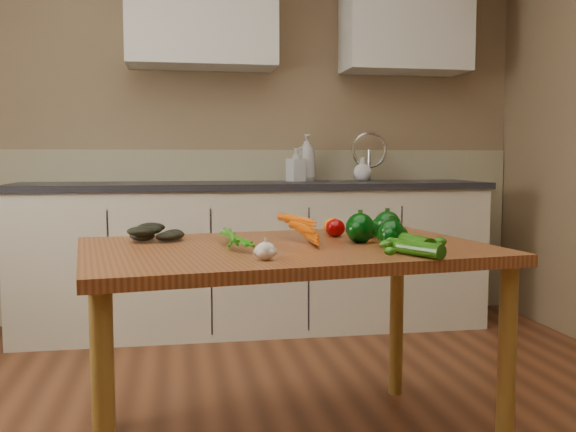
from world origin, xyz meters
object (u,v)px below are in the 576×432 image
at_px(soap_bottle_a, 307,158).
at_px(tomato_a, 335,228).
at_px(tomato_c, 376,228).
at_px(garlic_bulb, 265,251).
at_px(soap_bottle_c, 363,169).
at_px(tomato_b, 333,226).
at_px(soap_bottle_b, 296,165).
at_px(pepper_a, 360,228).
at_px(carrot_bunch, 283,234).
at_px(leafy_greens, 157,227).
at_px(table, 286,269).
at_px(zucchini_a, 414,243).
at_px(pepper_c, 391,234).
at_px(zucchini_b, 414,248).
at_px(pepper_b, 387,225).

xyz_separation_m(soap_bottle_a, tomato_a, (-0.23, -1.66, -0.27)).
bearing_deg(tomato_c, soap_bottle_a, 87.67).
bearing_deg(garlic_bulb, soap_bottle_a, 75.18).
height_order(soap_bottle_c, tomato_b, soap_bottle_c).
xyz_separation_m(soap_bottle_b, pepper_a, (-0.10, -1.78, -0.21)).
bearing_deg(garlic_bulb, carrot_bunch, 72.05).
bearing_deg(leafy_greens, tomato_b, 5.89).
distance_m(table, garlic_bulb, 0.34).
height_order(tomato_a, zucchini_a, tomato_a).
distance_m(garlic_bulb, pepper_c, 0.50).
xyz_separation_m(pepper_a, tomato_b, (-0.04, 0.25, -0.02)).
bearing_deg(tomato_c, table, -153.62).
relative_size(table, pepper_c, 15.81).
bearing_deg(pepper_a, pepper_c, -63.18).
xyz_separation_m(pepper_a, tomato_a, (-0.05, 0.18, -0.02)).
height_order(soap_bottle_c, tomato_a, soap_bottle_c).
distance_m(pepper_c, tomato_c, 0.31).
relative_size(table, soap_bottle_c, 9.81).
bearing_deg(soap_bottle_a, pepper_a, -105.07).
bearing_deg(zucchini_b, soap_bottle_c, 77.74).
xyz_separation_m(soap_bottle_a, pepper_b, (-0.05, -1.76, -0.25)).
relative_size(carrot_bunch, tomato_c, 3.65).
bearing_deg(soap_bottle_a, pepper_c, -102.69).
height_order(soap_bottle_b, soap_bottle_c, soap_bottle_b).
relative_size(carrot_bunch, pepper_b, 2.50).
xyz_separation_m(garlic_bulb, zucchini_b, (0.47, -0.00, -0.00)).
bearing_deg(garlic_bulb, pepper_c, 22.40).
relative_size(garlic_bulb, tomato_c, 0.90).
bearing_deg(zucchini_a, carrot_bunch, 146.79).
distance_m(soap_bottle_a, zucchini_a, 2.10).
relative_size(tomato_a, tomato_c, 1.07).
relative_size(soap_bottle_a, tomato_a, 3.96).
xyz_separation_m(soap_bottle_c, carrot_bunch, (-0.82, -1.77, -0.20)).
distance_m(soap_bottle_c, garlic_bulb, 2.31).
xyz_separation_m(zucchini_a, zucchini_b, (-0.03, -0.09, -0.00)).
bearing_deg(zucchini_b, tomato_b, 101.63).
distance_m(pepper_b, tomato_b, 0.24).
bearing_deg(pepper_b, zucchini_a, -93.50).
height_order(pepper_c, tomato_c, pepper_c).
bearing_deg(pepper_a, tomato_a, 104.36).
bearing_deg(pepper_a, tomato_c, 55.85).
height_order(soap_bottle_a, zucchini_a, soap_bottle_a).
bearing_deg(table, carrot_bunch, 91.43).
height_order(carrot_bunch, tomato_b, carrot_bunch).
relative_size(garlic_bulb, pepper_a, 0.60).
bearing_deg(zucchini_b, pepper_a, 103.67).
relative_size(soap_bottle_b, pepper_b, 2.06).
distance_m(soap_bottle_b, soap_bottle_c, 0.44).
height_order(table, zucchini_b, zucchini_b).
bearing_deg(soap_bottle_c, garlic_bulb, -130.84).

